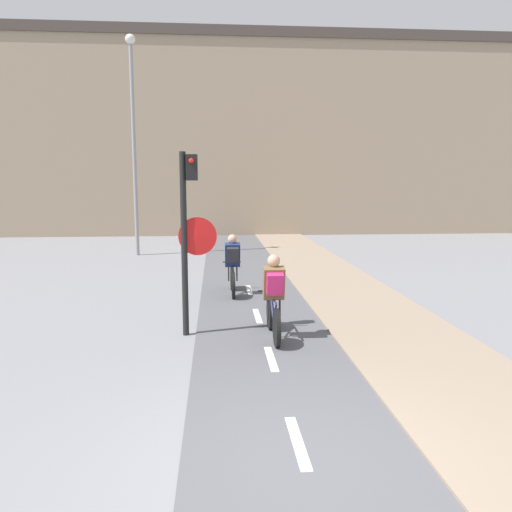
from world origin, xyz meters
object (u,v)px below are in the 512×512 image
at_px(traffic_light_pole, 189,224).
at_px(cyclist_near, 274,299).
at_px(street_lamp_far, 133,126).
at_px(cyclist_far, 233,266).

distance_m(traffic_light_pole, cyclist_near, 1.98).
bearing_deg(cyclist_near, traffic_light_pole, 166.58).
bearing_deg(street_lamp_far, cyclist_far, -64.60).
height_order(street_lamp_far, cyclist_far, street_lamp_far).
relative_size(traffic_light_pole, cyclist_near, 1.94).
bearing_deg(street_lamp_far, traffic_light_pole, -76.37).
height_order(traffic_light_pole, cyclist_near, traffic_light_pole).
bearing_deg(traffic_light_pole, cyclist_near, -13.42).
relative_size(street_lamp_far, cyclist_near, 4.76).
height_order(cyclist_near, cyclist_far, cyclist_near).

